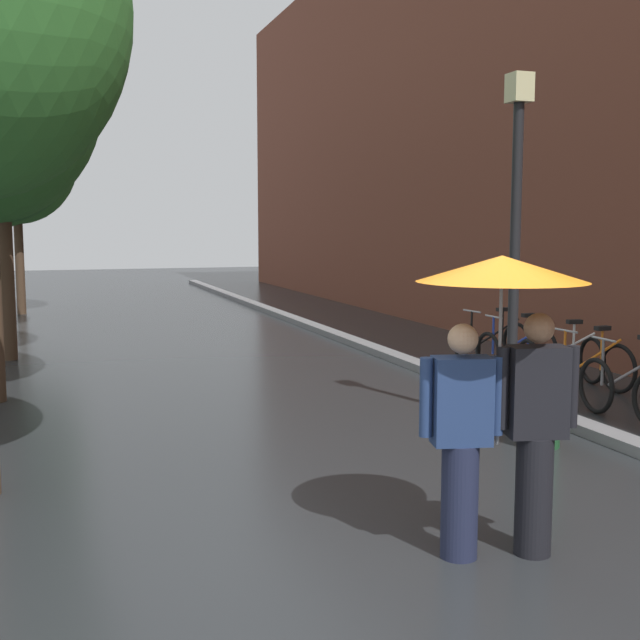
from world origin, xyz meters
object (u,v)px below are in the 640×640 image
(street_tree_4, at_px, (15,156))
(parked_bicycle_4, at_px, (517,351))
(parked_bicycle_1, at_px, (631,381))
(street_lamp_post, at_px, (516,222))
(couple_under_umbrella, at_px, (501,355))
(parked_bicycle_2, at_px, (589,369))
(parked_bicycle_5, at_px, (492,343))
(parked_bicycle_3, at_px, (560,360))
(litter_bin, at_px, (539,406))

(street_tree_4, distance_m, parked_bicycle_4, 14.46)
(street_tree_4, xyz_separation_m, parked_bicycle_4, (7.54, -11.75, -3.74))
(parked_bicycle_1, relative_size, street_lamp_post, 0.28)
(couple_under_umbrella, bearing_deg, parked_bicycle_2, 46.24)
(street_tree_4, xyz_separation_m, parked_bicycle_5, (7.64, -10.88, -3.74))
(parked_bicycle_5, bearing_deg, parked_bicycle_3, -88.46)
(parked_bicycle_4, bearing_deg, litter_bin, -119.66)
(couple_under_umbrella, bearing_deg, parked_bicycle_5, 59.01)
(parked_bicycle_3, height_order, parked_bicycle_5, same)
(parked_bicycle_1, relative_size, parked_bicycle_2, 0.99)
(parked_bicycle_1, xyz_separation_m, couple_under_umbrella, (-3.96, -3.30, 1.05))
(parked_bicycle_5, bearing_deg, parked_bicycle_4, -96.00)
(parked_bicycle_5, relative_size, couple_under_umbrella, 0.54)
(parked_bicycle_2, bearing_deg, parked_bicycle_1, -93.40)
(parked_bicycle_5, bearing_deg, street_tree_4, 125.06)
(parked_bicycle_2, relative_size, street_lamp_post, 0.28)
(parked_bicycle_3, distance_m, street_lamp_post, 3.32)
(street_tree_4, height_order, parked_bicycle_1, street_tree_4)
(street_tree_4, distance_m, street_lamp_post, 15.65)
(parked_bicycle_5, height_order, street_lamp_post, street_lamp_post)
(couple_under_umbrella, bearing_deg, parked_bicycle_4, 56.03)
(couple_under_umbrella, height_order, street_lamp_post, street_lamp_post)
(street_tree_4, bearing_deg, parked_bicycle_4, -57.30)
(parked_bicycle_1, relative_size, parked_bicycle_3, 0.97)
(parked_bicycle_1, distance_m, couple_under_umbrella, 5.26)
(parked_bicycle_4, relative_size, street_lamp_post, 0.27)
(parked_bicycle_1, bearing_deg, parked_bicycle_4, 89.74)
(parked_bicycle_2, bearing_deg, parked_bicycle_3, 82.82)
(couple_under_umbrella, bearing_deg, parked_bicycle_1, 39.79)
(parked_bicycle_3, bearing_deg, street_tree_4, 121.23)
(parked_bicycle_2, distance_m, street_lamp_post, 2.91)
(parked_bicycle_3, distance_m, parked_bicycle_4, 0.93)
(parked_bicycle_2, bearing_deg, couple_under_umbrella, -133.76)
(parked_bicycle_2, relative_size, litter_bin, 1.32)
(parked_bicycle_3, distance_m, couple_under_umbrella, 6.53)
(parked_bicycle_1, height_order, street_lamp_post, street_lamp_post)
(parked_bicycle_3, distance_m, litter_bin, 3.44)
(parked_bicycle_1, xyz_separation_m, parked_bicycle_5, (0.10, 3.46, 0.00))
(parked_bicycle_2, xyz_separation_m, parked_bicycle_5, (0.05, 2.57, 0.00))
(parked_bicycle_2, xyz_separation_m, parked_bicycle_4, (-0.04, 1.70, 0.00))
(street_lamp_post, bearing_deg, parked_bicycle_1, 3.83)
(street_tree_4, distance_m, litter_bin, 16.71)
(parked_bicycle_5, distance_m, street_lamp_post, 4.53)
(street_tree_4, relative_size, couple_under_umbrella, 2.78)
(parked_bicycle_3, bearing_deg, street_lamp_post, -137.76)
(parked_bicycle_4, height_order, couple_under_umbrella, couple_under_umbrella)
(parked_bicycle_3, relative_size, litter_bin, 1.36)
(parked_bicycle_4, distance_m, parked_bicycle_5, 0.87)
(parked_bicycle_5, relative_size, street_lamp_post, 0.29)
(litter_bin, bearing_deg, parked_bicycle_1, 26.02)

